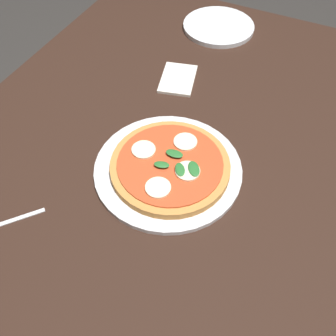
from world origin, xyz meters
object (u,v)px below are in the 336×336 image
Objects in this scene: dining_table at (182,173)px; napkin at (178,79)px; serving_tray at (168,169)px; plate_white at (219,26)px; pizza at (171,166)px.

dining_table is 10.60× the size of napkin.
plate_white reaches higher than serving_tray.
serving_tray is at bearing 78.97° from pizza.
plate_white is 1.72× the size of napkin.
pizza is at bearing -177.88° from dining_table.
plate_white is (0.52, 0.11, 0.09)m from dining_table.
pizza is at bearing -157.86° from napkin.
serving_tray is 0.02m from pizza.
plate_white is at bearing -1.48° from napkin.
plate_white reaches higher than napkin.
serving_tray is at bearing -169.72° from plate_white.
serving_tray is 1.25× the size of pizza.
napkin is (0.23, 0.12, 0.09)m from dining_table.
pizza is (-0.00, -0.01, 0.02)m from serving_tray.
pizza is (-0.07, -0.00, 0.11)m from dining_table.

